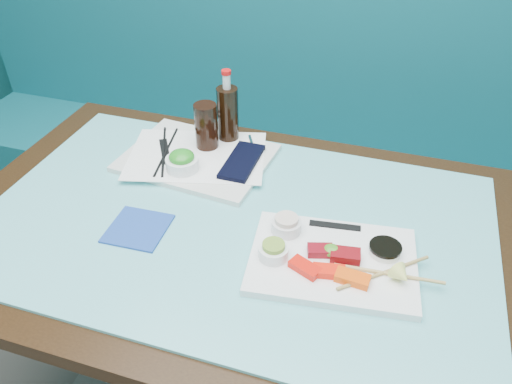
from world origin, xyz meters
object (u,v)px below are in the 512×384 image
(dining_table, at_px, (235,248))
(blue_napkin, at_px, (138,228))
(sashimi_plate, at_px, (333,261))
(cola_bottle_body, at_px, (228,116))
(booth_bench, at_px, (304,166))
(seaweed_bowl, at_px, (182,164))
(serving_tray, at_px, (197,158))
(cola_glass, at_px, (206,126))

(dining_table, relative_size, blue_napkin, 10.36)
(sashimi_plate, xyz_separation_m, cola_bottle_body, (-0.39, 0.41, 0.08))
(dining_table, relative_size, cola_bottle_body, 7.99)
(booth_bench, height_order, blue_napkin, booth_bench)
(sashimi_plate, distance_m, seaweed_bowl, 0.50)
(seaweed_bowl, bearing_deg, dining_table, -36.00)
(blue_napkin, bearing_deg, serving_tray, 86.72)
(serving_tray, distance_m, blue_napkin, 0.32)
(booth_bench, distance_m, seaweed_bowl, 0.83)
(dining_table, relative_size, seaweed_bowl, 15.63)
(dining_table, bearing_deg, sashimi_plate, -15.68)
(cola_bottle_body, bearing_deg, serving_tray, -113.59)
(booth_bench, xyz_separation_m, cola_bottle_body, (-0.14, -0.50, 0.47))
(blue_napkin, bearing_deg, booth_bench, 77.49)
(sashimi_plate, height_order, blue_napkin, sashimi_plate)
(dining_table, bearing_deg, blue_napkin, -154.84)
(booth_bench, bearing_deg, seaweed_bowl, -106.04)
(serving_tray, height_order, cola_glass, cola_glass)
(seaweed_bowl, bearing_deg, serving_tray, 82.41)
(booth_bench, relative_size, serving_tray, 7.50)
(booth_bench, bearing_deg, cola_glass, -107.66)
(serving_tray, bearing_deg, cola_bottle_body, 71.97)
(cola_glass, relative_size, blue_napkin, 0.99)
(booth_bench, distance_m, serving_tray, 0.76)
(serving_tray, height_order, cola_bottle_body, cola_bottle_body)
(seaweed_bowl, distance_m, blue_napkin, 0.24)
(sashimi_plate, relative_size, cola_glass, 2.67)
(seaweed_bowl, bearing_deg, blue_napkin, -91.94)
(cola_glass, relative_size, cola_bottle_body, 0.77)
(booth_bench, xyz_separation_m, blue_napkin, (-0.21, -0.94, 0.39))
(dining_table, distance_m, cola_bottle_body, 0.41)
(dining_table, bearing_deg, booth_bench, 90.00)
(sashimi_plate, relative_size, seaweed_bowl, 4.01)
(booth_bench, relative_size, sashimi_plate, 8.35)
(dining_table, bearing_deg, cola_glass, 123.15)
(cola_glass, bearing_deg, booth_bench, 72.34)
(serving_tray, relative_size, blue_napkin, 2.96)
(serving_tray, height_order, blue_napkin, serving_tray)
(booth_bench, relative_size, dining_table, 2.14)
(sashimi_plate, height_order, seaweed_bowl, seaweed_bowl)
(booth_bench, distance_m, cola_glass, 0.75)
(booth_bench, relative_size, blue_napkin, 22.21)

